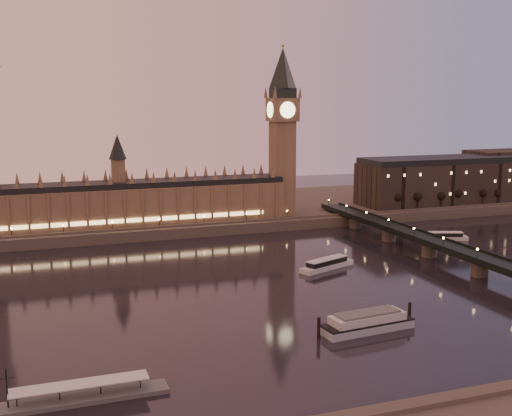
{
  "coord_description": "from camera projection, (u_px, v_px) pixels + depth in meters",
  "views": [
    {
      "loc": [
        -94.51,
        -244.5,
        77.87
      ],
      "look_at": [
        5.91,
        35.0,
        26.94
      ],
      "focal_mm": 45.0,
      "sensor_mm": 36.0,
      "label": 1
    }
  ],
  "objects": [
    {
      "name": "bare_tree_5",
      "position": [
        500.0,
        192.0,
        440.39
      ],
      "size": [
        5.27,
        5.27,
        10.72
      ],
      "color": "black",
      "rests_on": "ground"
    },
    {
      "name": "bare_tree_0",
      "position": [
        398.0,
        199.0,
        413.51
      ],
      "size": [
        5.27,
        5.27,
        10.72
      ],
      "color": "black",
      "rests_on": "ground"
    },
    {
      "name": "big_ben",
      "position": [
        282.0,
        121.0,
        390.85
      ],
      "size": [
        17.68,
        17.68,
        104.0
      ],
      "color": "brown",
      "rests_on": "ground"
    },
    {
      "name": "cruise_boat_a",
      "position": [
        327.0,
        264.0,
        296.46
      ],
      "size": [
        30.6,
        17.59,
        4.86
      ],
      "rotation": [
        0.0,
        0.0,
        0.39
      ],
      "color": "silver",
      "rests_on": "ground"
    },
    {
      "name": "bare_tree_4",
      "position": [
        480.0,
        194.0,
        435.02
      ],
      "size": [
        5.27,
        5.27,
        10.72
      ],
      "color": "black",
      "rests_on": "ground"
    },
    {
      "name": "westminster_bridge",
      "position": [
        453.0,
        254.0,
        301.04
      ],
      "size": [
        13.2,
        260.0,
        15.3
      ],
      "color": "black",
      "rests_on": "ground"
    },
    {
      "name": "ground",
      "position": [
        271.0,
        285.0,
        271.45
      ],
      "size": [
        700.0,
        700.0,
        0.0
      ],
      "primitive_type": "plane",
      "color": "black",
      "rests_on": "ground"
    },
    {
      "name": "moored_barge",
      "position": [
        367.0,
        322.0,
        217.26
      ],
      "size": [
        38.03,
        12.31,
        7.0
      ],
      "rotation": [
        0.0,
        0.0,
        0.09
      ],
      "color": "#9CAFC7",
      "rests_on": "ground"
    },
    {
      "name": "city_block",
      "position": [
        461.0,
        178.0,
        454.1
      ],
      "size": [
        155.0,
        45.0,
        34.0
      ],
      "color": "black",
      "rests_on": "ground"
    },
    {
      "name": "cruise_boat_b",
      "position": [
        445.0,
        236.0,
        356.95
      ],
      "size": [
        25.02,
        13.94,
        4.5
      ],
      "rotation": [
        0.0,
        0.0,
        -0.34
      ],
      "color": "silver",
      "rests_on": "ground"
    },
    {
      "name": "pontoon_pier",
      "position": [
        84.0,
        396.0,
        167.09
      ],
      "size": [
        43.52,
        7.25,
        11.61
      ],
      "color": "#595B5E",
      "rests_on": "ground"
    },
    {
      "name": "bare_tree_3",
      "position": [
        461.0,
        195.0,
        429.64
      ],
      "size": [
        5.27,
        5.27,
        10.72
      ],
      "color": "black",
      "rests_on": "ground"
    },
    {
      "name": "bare_tree_1",
      "position": [
        419.0,
        197.0,
        418.89
      ],
      "size": [
        5.27,
        5.27,
        10.72
      ],
      "color": "black",
      "rests_on": "ground"
    },
    {
      "name": "bare_tree_2",
      "position": [
        440.0,
        196.0,
        424.26
      ],
      "size": [
        5.27,
        5.27,
        10.72
      ],
      "color": "black",
      "rests_on": "ground"
    },
    {
      "name": "palace_of_westminster",
      "position": [
        130.0,
        198.0,
        366.63
      ],
      "size": [
        180.0,
        26.62,
        52.0
      ],
      "color": "brown",
      "rests_on": "ground"
    },
    {
      "name": "far_embankment",
      "position": [
        225.0,
        210.0,
        433.98
      ],
      "size": [
        560.0,
        130.0,
        6.0
      ],
      "primitive_type": "cube",
      "color": "#423D35",
      "rests_on": "ground"
    }
  ]
}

